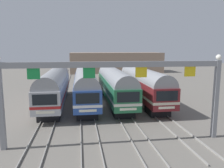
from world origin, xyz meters
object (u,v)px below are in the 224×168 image
at_px(commuter_train_maroon, 143,83).
at_px(catenary_gantry, 116,79).
at_px(commuter_train_stainless, 55,85).
at_px(commuter_train_blue, 85,84).
at_px(commuter_train_green, 114,84).

relative_size(commuter_train_maroon, catenary_gantry, 1.05).
distance_m(commuter_train_stainless, commuter_train_maroon, 12.02).
bearing_deg(commuter_train_blue, catenary_gantry, -81.56).
bearing_deg(commuter_train_stainless, commuter_train_blue, 0.00).
distance_m(commuter_train_blue, commuter_train_green, 4.01).
distance_m(commuter_train_stainless, catenary_gantry, 14.97).
bearing_deg(commuter_train_green, commuter_train_blue, 180.00).
distance_m(commuter_train_blue, commuter_train_maroon, 8.01).
xyz_separation_m(commuter_train_stainless, catenary_gantry, (6.01, -13.50, 2.41)).
bearing_deg(commuter_train_green, commuter_train_maroon, 0.00).
relative_size(commuter_train_blue, catenary_gantry, 1.05).
relative_size(commuter_train_blue, commuter_train_green, 1.00).
xyz_separation_m(commuter_train_stainless, commuter_train_blue, (4.01, 0.00, 0.00)).
bearing_deg(commuter_train_maroon, commuter_train_green, 180.00).
bearing_deg(commuter_train_maroon, commuter_train_blue, 180.00).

